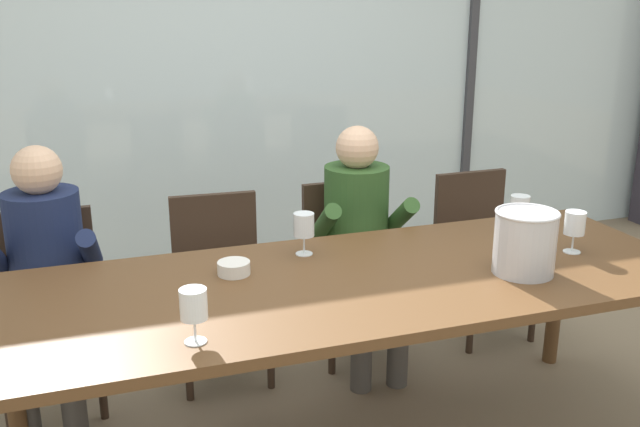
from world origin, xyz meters
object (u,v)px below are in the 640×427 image
Objects in this scene: dining_table at (350,294)px; person_navy_polo at (46,267)px; wine_glass_by_right_taster at (194,307)px; chair_left_of_center at (219,272)px; ice_bucket_primary at (525,241)px; chair_near_curtain at (49,294)px; tasting_bowl at (234,268)px; person_olive_shirt at (361,232)px; wine_glass_center_pour at (520,208)px; chair_center at (348,254)px; wine_glass_by_left_taster at (575,225)px; chair_right_of_center at (477,241)px; wine_glass_near_bucket at (304,227)px.

person_navy_polo is (-1.10, 0.76, -0.03)m from dining_table.
person_navy_polo is at bearing 113.48° from wine_glass_by_right_taster.
ice_bucket_primary is at bearing -44.05° from chair_left_of_center.
chair_near_curtain is 1.00× the size of chair_left_of_center.
ice_bucket_primary is at bearing -29.42° from chair_near_curtain.
chair_near_curtain is 3.52× the size of ice_bucket_primary.
chair_near_curtain is 0.21m from person_navy_polo.
person_navy_polo is 9.53× the size of tasting_bowl.
person_olive_shirt is 0.78m from wine_glass_center_pour.
dining_table is 0.84m from person_olive_shirt.
wine_glass_by_right_taster is at bearing -159.48° from wine_glass_center_pour.
dining_table is at bearing -30.07° from person_navy_polo.
person_olive_shirt is 6.79× the size of wine_glass_center_pour.
wine_glass_by_left_taster is (0.62, -0.94, 0.39)m from chair_center.
chair_near_curtain is at bearing 149.40° from ice_bucket_primary.
chair_center is (1.45, 0.04, 0.00)m from chair_near_curtain.
wine_glass_by_left_taster is at bearing -16.44° from person_navy_polo.
wine_glass_by_right_taster is at bearing -67.12° from chair_near_curtain.
chair_near_curtain is at bearing -176.04° from chair_left_of_center.
tasting_bowl is 0.71× the size of wine_glass_by_right_taster.
person_olive_shirt is (0.35, 0.76, -0.03)m from dining_table.
chair_near_curtain is 1.00× the size of chair_right_of_center.
tasting_bowl reaches higher than dining_table.
wine_glass_by_left_taster reaches higher than tasting_bowl.
person_navy_polo and person_olive_shirt have the same top height.
chair_center is at bearing 44.56° from tasting_bowl.
person_navy_polo is at bearing 152.17° from ice_bucket_primary.
person_olive_shirt is at bearing 107.62° from ice_bucket_primary.
dining_table is at bearing 178.06° from wine_glass_by_left_taster.
wine_glass_by_left_taster is (2.07, -0.90, 0.39)m from chair_near_curtain.
chair_near_curtain reaches higher than dining_table.
chair_left_of_center is (-0.34, 0.89, -0.20)m from dining_table.
chair_right_of_center is at bearing 26.40° from wine_glass_near_bucket.
chair_near_curtain is 0.73× the size of person_olive_shirt.
wine_glass_center_pour is at bearing 2.93° from tasting_bowl.
chair_center and chair_right_of_center have the same top height.
chair_left_of_center is at bearing 2.23° from chair_near_curtain.
dining_table is at bearing -110.34° from person_olive_shirt.
person_navy_polo reaches higher than dining_table.
wine_glass_by_right_taster reaches higher than chair_right_of_center.
wine_glass_by_right_taster is (-1.52, -0.57, 0.00)m from wine_glass_center_pour.
wine_glass_by_left_taster is (2.06, -0.79, 0.22)m from person_navy_polo.
person_olive_shirt reaches higher than wine_glass_near_bucket.
dining_table is 2.28× the size of person_navy_polo.
chair_near_curtain is at bearing 156.38° from wine_glass_by_left_taster.
tasting_bowl is at bearing -137.93° from person_olive_shirt.
wine_glass_near_bucket is at bearing 176.76° from wine_glass_center_pour.
chair_left_of_center is 6.95× the size of tasting_bowl.
chair_near_curtain is (-1.11, 0.87, -0.20)m from dining_table.
wine_glass_near_bucket is at bearing 48.94° from wine_glass_by_right_taster.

